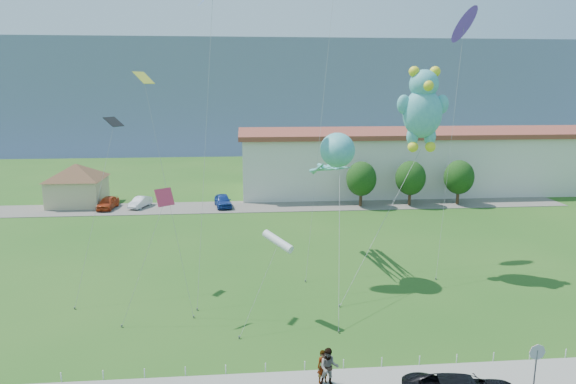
{
  "coord_description": "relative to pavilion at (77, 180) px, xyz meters",
  "views": [
    {
      "loc": [
        -3.94,
        -24.87,
        14.21
      ],
      "look_at": [
        -1.04,
        8.0,
        7.36
      ],
      "focal_mm": 32.0,
      "sensor_mm": 36.0,
      "label": 1
    }
  ],
  "objects": [
    {
      "name": "pedestrian_left",
      "position": [
        23.73,
        -40.62,
        -2.1
      ],
      "size": [
        0.65,
        0.47,
        1.65
      ],
      "primitive_type": "imported",
      "rotation": [
        0.0,
        0.0,
        0.13
      ],
      "color": "gray",
      "rests_on": "sidewalk"
    },
    {
      "name": "parking_strip",
      "position": [
        24.0,
        -3.0,
        -2.99
      ],
      "size": [
        70.0,
        6.0,
        0.06
      ],
      "primitive_type": "cube",
      "color": "#59544C",
      "rests_on": "ground"
    },
    {
      "name": "hill_ridge",
      "position": [
        24.0,
        82.0,
        9.48
      ],
      "size": [
        160.0,
        50.0,
        25.0
      ],
      "primitive_type": "cube",
      "color": "slate",
      "rests_on": "ground"
    },
    {
      "name": "teddy_bear_kite",
      "position": [
        33.42,
        -25.41,
        9.64
      ],
      "size": [
        9.26,
        7.85,
        15.62
      ],
      "color": "teal",
      "rests_on": "ground"
    },
    {
      "name": "stop_sign",
      "position": [
        33.5,
        -42.21,
        -1.15
      ],
      "size": [
        0.8,
        0.07,
        2.5
      ],
      "color": "slate",
      "rests_on": "ground"
    },
    {
      "name": "pedestrian_right",
      "position": [
        23.96,
        -40.93,
        -1.96
      ],
      "size": [
        1.01,
        0.83,
        1.92
      ],
      "primitive_type": "imported",
      "rotation": [
        0.0,
        0.0,
        -0.12
      ],
      "color": "gray",
      "rests_on": "sidewalk"
    },
    {
      "name": "small_kite_black",
      "position": [
        10.86,
        -26.51,
        7.37
      ],
      "size": [
        2.81,
        5.49,
        12.18
      ],
      "color": "black",
      "rests_on": "ground"
    },
    {
      "name": "pavilion",
      "position": [
        0.0,
        0.0,
        0.0
      ],
      "size": [
        9.2,
        9.2,
        5.0
      ],
      "color": "#C4B186",
      "rests_on": "ground"
    },
    {
      "name": "tree_mid",
      "position": [
        40.0,
        -4.0,
        0.36
      ],
      "size": [
        3.6,
        3.6,
        5.47
      ],
      "color": "#3F2B19",
      "rests_on": "ground"
    },
    {
      "name": "ground",
      "position": [
        24.0,
        -38.0,
        -3.02
      ],
      "size": [
        160.0,
        160.0,
        0.0
      ],
      "primitive_type": "plane",
      "color": "#215317",
      "rests_on": "ground"
    },
    {
      "name": "small_kite_white",
      "position": [
        22.05,
        -33.25,
        1.95
      ],
      "size": [
        2.71,
        3.61,
        5.44
      ],
      "color": "white",
      "rests_on": "ground"
    },
    {
      "name": "octopus_kite",
      "position": [
        26.88,
        -25.06,
        5.86
      ],
      "size": [
        2.73,
        15.81,
        10.9
      ],
      "color": "teal",
      "rests_on": "ground"
    },
    {
      "name": "rope_fence",
      "position": [
        24.0,
        -39.3,
        -2.77
      ],
      "size": [
        26.05,
        0.05,
        0.5
      ],
      "color": "white",
      "rests_on": "ground"
    },
    {
      "name": "small_kite_yellow",
      "position": [
        14.41,
        -30.34,
        9.81
      ],
      "size": [
        3.44,
        3.44,
        15.12
      ],
      "color": "gold",
      "rests_on": "ground"
    },
    {
      "name": "tree_near",
      "position": [
        34.0,
        -4.0,
        0.36
      ],
      "size": [
        3.6,
        3.6,
        5.47
      ],
      "color": "#3F2B19",
      "rests_on": "ground"
    },
    {
      "name": "small_kite_pink",
      "position": [
        15.06,
        -32.31,
        3.91
      ],
      "size": [
        3.38,
        2.15,
        8.06
      ],
      "color": "#EC3452",
      "rests_on": "ground"
    },
    {
      "name": "sidewalk",
      "position": [
        24.0,
        -40.75,
        -2.97
      ],
      "size": [
        80.0,
        2.5,
        0.1
      ],
      "primitive_type": "cube",
      "color": "gray",
      "rests_on": "ground"
    },
    {
      "name": "warehouse",
      "position": [
        50.0,
        6.0,
        1.1
      ],
      "size": [
        61.0,
        15.0,
        8.2
      ],
      "color": "beige",
      "rests_on": "ground"
    },
    {
      "name": "parked_car_blue",
      "position": [
        17.57,
        -2.88,
        -2.22
      ],
      "size": [
        2.44,
        4.59,
        1.49
      ],
      "primitive_type": "imported",
      "rotation": [
        0.0,
        0.0,
        0.16
      ],
      "color": "navy",
      "rests_on": "parking_strip"
    },
    {
      "name": "parked_car_red",
      "position": [
        4.14,
        -2.67,
        -2.25
      ],
      "size": [
        2.09,
        4.35,
        1.43
      ],
      "primitive_type": "imported",
      "rotation": [
        0.0,
        0.0,
        -0.1
      ],
      "color": "#B73916",
      "rests_on": "parking_strip"
    },
    {
      "name": "small_kite_purple",
      "position": [
        37.69,
        -21.78,
        15.49
      ],
      "size": [
        4.48,
        6.89,
        19.69
      ],
      "color": "purple",
      "rests_on": "ground"
    },
    {
      "name": "tree_far",
      "position": [
        46.0,
        -4.0,
        0.36
      ],
      "size": [
        3.6,
        3.6,
        5.47
      ],
      "color": "#3F2B19",
      "rests_on": "ground"
    },
    {
      "name": "parked_car_silver",
      "position": [
        7.79,
        -2.25,
        -2.35
      ],
      "size": [
        2.42,
        3.97,
        1.23
      ],
      "primitive_type": "imported",
      "rotation": [
        0.0,
        0.0,
        -0.32
      ],
      "color": "silver",
      "rests_on": "parking_strip"
    }
  ]
}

